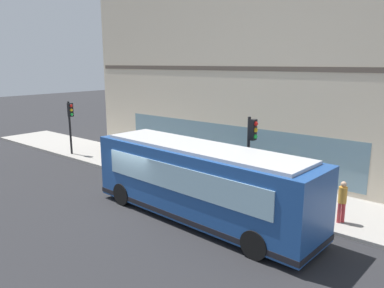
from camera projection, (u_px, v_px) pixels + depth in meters
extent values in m
plane|color=#262628|center=(140.00, 205.00, 16.67)|extent=(120.00, 120.00, 0.00)
cube|color=#9E9991|center=(204.00, 179.00, 20.16)|extent=(4.15, 40.00, 0.15)
cube|color=beige|center=(257.00, 77.00, 23.01)|extent=(6.48, 22.03, 10.82)
cube|color=brown|center=(229.00, 68.00, 20.57)|extent=(0.36, 21.59, 0.24)
cube|color=slate|center=(227.00, 145.00, 21.43)|extent=(0.12, 15.42, 2.40)
cube|color=#1E478C|center=(200.00, 182.00, 14.90)|extent=(2.97, 10.11, 2.70)
cube|color=silver|center=(200.00, 147.00, 14.60)|extent=(2.55, 9.09, 0.12)
cube|color=#8CB2C6|center=(123.00, 151.00, 18.09)|extent=(2.20, 0.18, 1.20)
cube|color=#8CB2C6|center=(220.00, 166.00, 15.73)|extent=(0.45, 8.19, 1.00)
cube|color=#8CB2C6|center=(178.00, 179.00, 13.90)|extent=(0.45, 8.19, 1.00)
cube|color=black|center=(200.00, 209.00, 15.15)|extent=(3.01, 10.15, 0.20)
cylinder|color=black|center=(160.00, 182.00, 18.34)|extent=(0.35, 1.01, 1.00)
cylinder|color=black|center=(123.00, 194.00, 16.68)|extent=(0.35, 1.01, 1.00)
cylinder|color=black|center=(290.00, 222.00, 13.72)|extent=(0.35, 1.01, 1.00)
cylinder|color=black|center=(255.00, 244.00, 12.06)|extent=(0.35, 1.01, 1.00)
cylinder|color=black|center=(248.00, 160.00, 16.43)|extent=(0.14, 0.14, 3.83)
cube|color=black|center=(253.00, 130.00, 16.02)|extent=(0.32, 0.24, 0.90)
sphere|color=red|center=(256.00, 124.00, 15.88)|extent=(0.20, 0.20, 0.20)
sphere|color=yellow|center=(255.00, 130.00, 15.94)|extent=(0.20, 0.20, 0.20)
sphere|color=green|center=(255.00, 137.00, 16.00)|extent=(0.20, 0.20, 0.20)
cylinder|color=black|center=(70.00, 128.00, 25.14)|extent=(0.14, 0.14, 3.58)
cube|color=black|center=(70.00, 110.00, 24.76)|extent=(0.32, 0.24, 0.90)
sphere|color=red|center=(71.00, 106.00, 24.62)|extent=(0.20, 0.20, 0.20)
sphere|color=yellow|center=(71.00, 110.00, 24.68)|extent=(0.20, 0.20, 0.20)
sphere|color=green|center=(72.00, 114.00, 24.74)|extent=(0.20, 0.20, 0.20)
cylinder|color=red|center=(236.00, 171.00, 20.44)|extent=(0.24, 0.24, 0.55)
sphere|color=red|center=(236.00, 165.00, 20.37)|extent=(0.22, 0.22, 0.22)
cylinder|color=red|center=(238.00, 171.00, 20.33)|extent=(0.10, 0.12, 0.10)
cylinder|color=red|center=(237.00, 170.00, 20.56)|extent=(0.12, 0.10, 0.10)
cylinder|color=#B23338|center=(343.00, 212.00, 14.50)|extent=(0.14, 0.14, 0.81)
cylinder|color=#B23338|center=(339.00, 213.00, 14.46)|extent=(0.14, 0.14, 0.81)
cylinder|color=gold|center=(343.00, 195.00, 14.33)|extent=(0.32, 0.32, 0.64)
sphere|color=tan|center=(344.00, 184.00, 14.23)|extent=(0.22, 0.22, 0.22)
cylinder|color=#3359A5|center=(272.00, 182.00, 18.31)|extent=(0.14, 0.14, 0.77)
cylinder|color=#3359A5|center=(268.00, 182.00, 18.28)|extent=(0.14, 0.14, 0.77)
cylinder|color=#99994C|center=(270.00, 168.00, 18.14)|extent=(0.32, 0.32, 0.61)
sphere|color=#9E704C|center=(271.00, 160.00, 18.06)|extent=(0.21, 0.21, 0.21)
cube|color=#197233|center=(218.00, 177.00, 18.85)|extent=(0.44, 0.40, 0.90)
cube|color=#8CB2C6|center=(221.00, 174.00, 18.68)|extent=(0.35, 0.03, 0.30)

